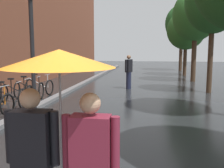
% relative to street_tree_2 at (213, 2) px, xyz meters
% --- Properties ---
extents(kerb_strip, '(0.30, 36.00, 0.12)m').
position_rel_street_tree_2_xyz_m(kerb_strip, '(-6.67, -0.58, -4.12)').
color(kerb_strip, slate).
rests_on(kerb_strip, ground).
extents(street_tree_2, '(2.54, 2.54, 5.66)m').
position_rel_street_tree_2_xyz_m(street_tree_2, '(0.00, 0.00, 0.00)').
color(street_tree_2, '#473323').
rests_on(street_tree_2, ground).
extents(street_tree_3, '(2.81, 2.81, 5.69)m').
position_rel_street_tree_2_xyz_m(street_tree_3, '(-0.11, 4.25, -0.09)').
color(street_tree_3, '#473323').
rests_on(street_tree_3, ground).
extents(street_tree_4, '(2.88, 2.88, 4.92)m').
position_rel_street_tree_2_xyz_m(street_tree_4, '(-0.22, 7.91, -0.75)').
color(street_tree_4, '#473323').
rests_on(street_tree_4, ground).
extents(street_tree_5, '(3.02, 3.02, 6.04)m').
position_rel_street_tree_2_xyz_m(street_tree_5, '(-0.09, 12.32, 0.14)').
color(street_tree_5, '#473323').
rests_on(street_tree_5, ground).
extents(parked_bicycle_3, '(1.17, 0.85, 0.96)m').
position_rel_street_tree_2_xyz_m(parked_bicycle_3, '(-7.71, -4.46, -3.81)').
color(parked_bicycle_3, black).
rests_on(parked_bicycle_3, ground).
extents(parked_bicycle_4, '(1.14, 0.79, 0.96)m').
position_rel_street_tree_2_xyz_m(parked_bicycle_4, '(-7.86, -3.54, -3.81)').
color(parked_bicycle_4, black).
rests_on(parked_bicycle_4, ground).
extents(parked_bicycle_5, '(1.17, 0.84, 0.96)m').
position_rel_street_tree_2_xyz_m(parked_bicycle_5, '(-7.75, -2.72, -3.81)').
color(parked_bicycle_5, black).
rests_on(parked_bicycle_5, ground).
extents(parked_bicycle_6, '(1.16, 0.83, 0.96)m').
position_rel_street_tree_2_xyz_m(parked_bicycle_6, '(-7.74, -1.74, -3.81)').
color(parked_bicycle_6, black).
rests_on(parked_bicycle_6, ground).
extents(couple_under_umbrella, '(1.22, 1.12, 2.10)m').
position_rel_street_tree_2_xyz_m(couple_under_umbrella, '(-3.59, -10.39, -2.78)').
color(couple_under_umbrella, black).
rests_on(couple_under_umbrella, ground).
extents(street_lamp_post, '(0.24, 0.24, 3.84)m').
position_rel_street_tree_2_xyz_m(street_lamp_post, '(-6.07, -5.76, -1.91)').
color(street_lamp_post, black).
rests_on(street_lamp_post, ground).
extents(pedestrian_walking_midground, '(0.38, 0.54, 1.75)m').
position_rel_street_tree_2_xyz_m(pedestrian_walking_midground, '(-3.88, 0.59, -3.28)').
color(pedestrian_walking_midground, '#1E233D').
rests_on(pedestrian_walking_midground, ground).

